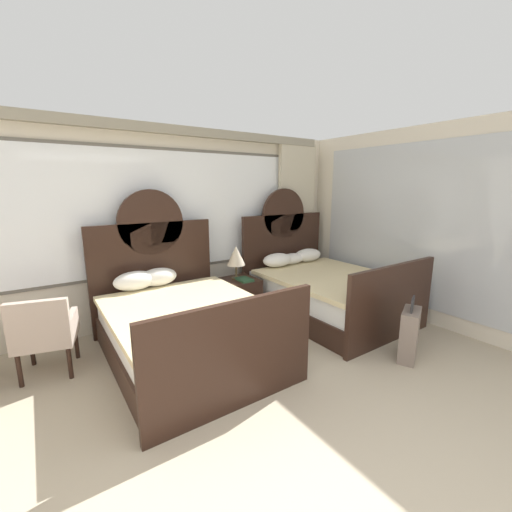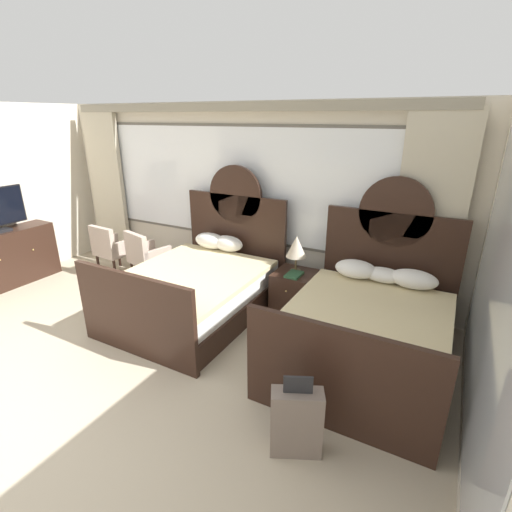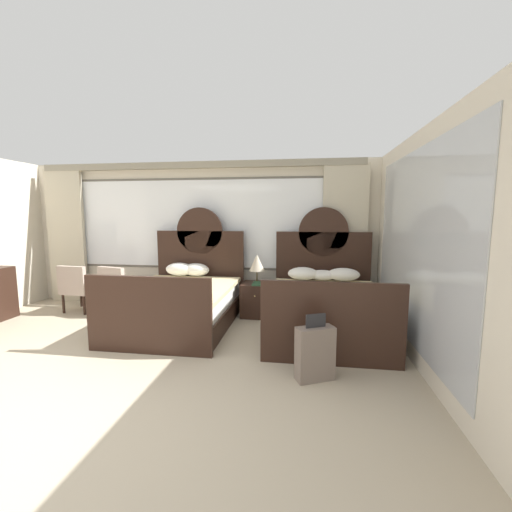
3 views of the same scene
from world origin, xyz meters
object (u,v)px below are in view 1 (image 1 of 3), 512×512
nightstand_between_beds (239,298)px  table_lamp_on_nightstand (236,256)px  book_on_nightstand (244,280)px  bed_near_window (184,325)px  armchair_by_window_left (45,331)px  bed_near_mirror (324,289)px  suitcase_on_floor (409,334)px

nightstand_between_beds → table_lamp_on_nightstand: table_lamp_on_nightstand is taller
nightstand_between_beds → book_on_nightstand: (0.03, -0.10, 0.30)m
book_on_nightstand → table_lamp_on_nightstand: bearing=106.1°
bed_near_window → armchair_by_window_left: size_ratio=2.56×
nightstand_between_beds → armchair_by_window_left: (-2.41, -0.23, 0.19)m
bed_near_mirror → armchair_by_window_left: bearing=173.4°
bed_near_mirror → suitcase_on_floor: 1.49m
bed_near_window → bed_near_mirror: 2.22m
nightstand_between_beds → bed_near_window: bearing=-149.7°
armchair_by_window_left → suitcase_on_floor: 3.83m
bed_near_mirror → book_on_nightstand: size_ratio=8.34×
bed_near_mirror → book_on_nightstand: bed_near_mirror is taller
bed_near_mirror → suitcase_on_floor: size_ratio=3.05×
bed_near_window → nightstand_between_beds: size_ratio=3.83×
bed_near_mirror → armchair_by_window_left: (-3.52, 0.41, 0.10)m
book_on_nightstand → armchair_by_window_left: armchair_by_window_left is taller
book_on_nightstand → armchair_by_window_left: 2.45m
bed_near_window → suitcase_on_floor: size_ratio=3.05×
bed_near_mirror → nightstand_between_beds: bed_near_mirror is taller
nightstand_between_beds → armchair_by_window_left: 2.43m
bed_near_mirror → table_lamp_on_nightstand: size_ratio=4.42×
bed_near_mirror → armchair_by_window_left: bed_near_mirror is taller
table_lamp_on_nightstand → nightstand_between_beds: bearing=-78.4°
bed_near_window → book_on_nightstand: bearing=25.5°
bed_near_window → bed_near_mirror: bearing=0.2°
book_on_nightstand → suitcase_on_floor: (0.88, -2.02, -0.29)m
armchair_by_window_left → suitcase_on_floor: (3.33, -1.89, -0.19)m
nightstand_between_beds → book_on_nightstand: book_on_nightstand is taller
bed_near_window → armchair_by_window_left: bearing=162.2°
bed_near_window → book_on_nightstand: (1.15, 0.55, 0.21)m
armchair_by_window_left → suitcase_on_floor: size_ratio=1.19×
table_lamp_on_nightstand → armchair_by_window_left: size_ratio=0.58×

